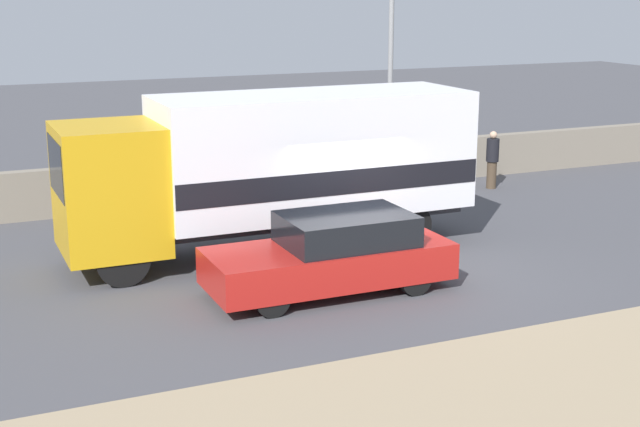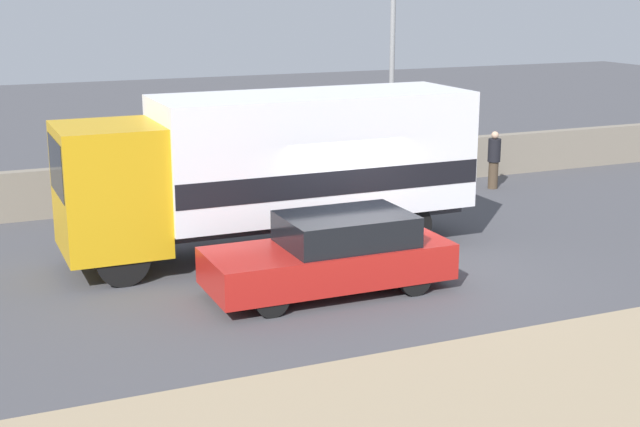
{
  "view_description": "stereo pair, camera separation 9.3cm",
  "coord_description": "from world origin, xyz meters",
  "px_view_note": "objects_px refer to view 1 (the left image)",
  "views": [
    {
      "loc": [
        -7.57,
        -14.74,
        5.48
      ],
      "look_at": [
        -0.69,
        0.92,
        1.13
      ],
      "focal_mm": 50.0,
      "sensor_mm": 36.0,
      "label": 1
    },
    {
      "loc": [
        -7.48,
        -14.78,
        5.48
      ],
      "look_at": [
        -0.69,
        0.92,
        1.13
      ],
      "focal_mm": 50.0,
      "sensor_mm": 36.0,
      "label": 2
    }
  ],
  "objects_px": {
    "box_truck": "(279,165)",
    "car_hatchback": "(333,254)",
    "street_lamp": "(391,19)",
    "pedestrian": "(492,159)"
  },
  "relations": [
    {
      "from": "pedestrian",
      "to": "street_lamp",
      "type": "bearing_deg",
      "value": 160.38
    },
    {
      "from": "box_truck",
      "to": "car_hatchback",
      "type": "height_order",
      "value": "box_truck"
    },
    {
      "from": "street_lamp",
      "to": "pedestrian",
      "type": "bearing_deg",
      "value": -19.62
    },
    {
      "from": "pedestrian",
      "to": "car_hatchback",
      "type": "bearing_deg",
      "value": -141.19
    },
    {
      "from": "car_hatchback",
      "to": "pedestrian",
      "type": "relative_size",
      "value": 2.79
    },
    {
      "from": "car_hatchback",
      "to": "box_truck",
      "type": "bearing_deg",
      "value": -90.83
    },
    {
      "from": "street_lamp",
      "to": "pedestrian",
      "type": "xyz_separation_m",
      "value": [
        2.75,
        -0.98,
        -3.82
      ]
    },
    {
      "from": "street_lamp",
      "to": "pedestrian",
      "type": "distance_m",
      "value": 4.8
    },
    {
      "from": "street_lamp",
      "to": "car_hatchback",
      "type": "distance_m",
      "value": 9.58
    },
    {
      "from": "box_truck",
      "to": "pedestrian",
      "type": "bearing_deg",
      "value": -156.17
    }
  ]
}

